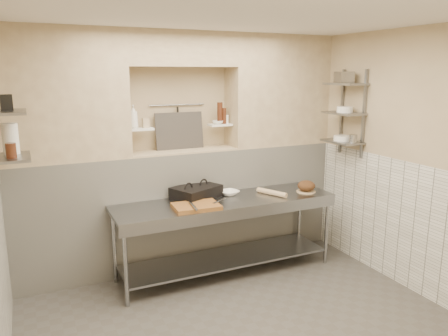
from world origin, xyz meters
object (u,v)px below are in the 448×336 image
rolling_pin (272,193)px  bowl_alcove (218,122)px  prep_table (226,221)px  panini_press (196,192)px  mixing_bowl (229,193)px  bread_loaf (306,186)px  cutting_board (196,206)px  bottle_soap (133,117)px  jug_left (10,139)px

rolling_pin → bowl_alcove: bearing=126.5°
prep_table → bowl_alcove: (0.15, 0.56, 1.09)m
panini_press → mixing_bowl: panini_press is taller
bread_loaf → bowl_alcove: bearing=143.8°
cutting_board → rolling_pin: 1.02m
cutting_board → rolling_pin: size_ratio=1.21×
prep_table → rolling_pin: size_ratio=6.38×
mixing_bowl → rolling_pin: bearing=-25.2°
bottle_soap → bread_loaf: bearing=-18.3°
mixing_bowl → bowl_alcove: size_ratio=1.61×
panini_press → bowl_alcove: (0.43, 0.34, 0.76)m
panini_press → cutting_board: bearing=-135.2°
cutting_board → bread_loaf: bearing=1.9°
bread_loaf → bowl_alcove: (-0.89, 0.65, 0.76)m
mixing_bowl → bread_loaf: 0.96m
bread_loaf → bottle_soap: 2.22m
cutting_board → bread_loaf: size_ratio=2.29×
panini_press → prep_table: bearing=-62.7°
mixing_bowl → jug_left: bearing=-175.0°
bottle_soap → panini_press: bearing=-27.6°
rolling_pin → mixing_bowl: bearing=154.8°
prep_table → bread_loaf: size_ratio=12.06×
bottle_soap → cutting_board: bearing=-55.4°
prep_table → cutting_board: bearing=-161.5°
cutting_board → bottle_soap: (-0.48, 0.69, 0.92)m
mixing_bowl → jug_left: size_ratio=0.79×
panini_press → mixing_bowl: size_ratio=2.88×
prep_table → bottle_soap: bottle_soap is taller
bottle_soap → bowl_alcove: bearing=0.6°
bottle_soap → rolling_pin: bearing=-21.4°
prep_table → bowl_alcove: bowl_alcove is taller
cutting_board → jug_left: 1.93m
cutting_board → mixing_bowl: 0.64m
bread_loaf → jug_left: 3.29m
rolling_pin → bowl_alcove: 1.09m
prep_table → jug_left: (-2.16, -0.02, 1.11)m
panini_press → bottle_soap: bearing=128.6°
rolling_pin → bowl_alcove: bowl_alcove is taller
mixing_bowl → bread_loaf: size_ratio=1.02×
bowl_alcove → jug_left: jug_left is taller
prep_table → panini_press: 0.49m
cutting_board → mixing_bowl: mixing_bowl is taller
bottle_soap → prep_table: bearing=-31.4°
prep_table → mixing_bowl: bearing=55.1°
mixing_bowl → bottle_soap: bottle_soap is taller
cutting_board → panini_press: bearing=68.7°
prep_table → panini_press: panini_press is taller
bread_loaf → jug_left: (-3.20, 0.08, 0.77)m
jug_left → prep_table: bearing=0.5°
cutting_board → bowl_alcove: size_ratio=3.60×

